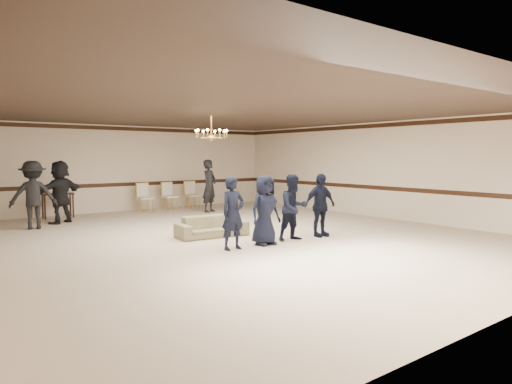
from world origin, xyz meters
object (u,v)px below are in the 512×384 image
Objects in this scene: boy_c at (294,208)px; chandelier at (211,126)px; banquet_chair_mid at (170,196)px; adult_left at (33,195)px; adult_mid at (60,192)px; adult_right at (210,186)px; banquet_chair_left at (145,198)px; boy_a at (233,213)px; banquet_chair_right at (193,195)px; boy_b at (265,210)px; boy_d at (320,205)px; console_table at (58,205)px; settee at (212,226)px.

chandelier is at bearing 117.23° from boy_c.
banquet_chair_mid is at bearing 92.98° from boy_c.
adult_left is 1.14m from adult_mid.
banquet_chair_left is (-1.86, 1.52, -0.44)m from adult_right.
boy_a reaches higher than banquet_chair_left.
banquet_chair_right is at bearing 164.41° from adult_mid.
boy_c reaches higher than banquet_chair_left.
boy_a is 1.00× the size of boy_b.
adult_right reaches higher than boy_d.
adult_right is at bearing -66.41° from banquet_chair_mid.
boy_c is 0.84× the size of adult_left.
console_table is (-3.55, 7.79, -0.39)m from boy_c.
chandelier is at bearing -95.66° from banquet_chair_left.
boy_b is 1.55× the size of banquet_chair_mid.
boy_a is 0.88× the size of settee.
console_table reaches higher than settee.
settee is at bearing -113.97° from banquet_chair_right.
banquet_chair_left is (1.25, 7.59, -0.29)m from boy_a.
chandelier reaches higher than boy_a.
boy_a is 0.84× the size of adult_left.
banquet_chair_right is (0.14, 1.52, -0.44)m from adult_right.
adult_right is at bearing -41.16° from banquet_chair_left.
adult_left is 6.01m from adult_right.
settee is 0.95× the size of adult_mid.
banquet_chair_left is at bearing 171.42° from adult_mid.
adult_right is (2.21, 6.07, 0.16)m from boy_b.
banquet_chair_left is 1.00× the size of banquet_chair_mid.
adult_mid is (-1.99, 6.47, 0.16)m from boy_a.
adult_left is at bearing -162.44° from banquet_chair_right.
boy_c is 0.84× the size of adult_right.
banquet_chair_left is (0.35, 7.59, -0.29)m from boy_b.
boy_a and boy_b have the same top height.
adult_left reaches higher than boy_b.
adult_right is at bearing 59.38° from chandelier.
adult_left reaches higher than boy_a.
boy_c is 1.55× the size of banquet_chair_mid.
chandelier is 6.21m from banquet_chair_right.
banquet_chair_right is at bearing 56.74° from adult_right.
chandelier is at bearing 66.32° from boy_a.
banquet_chair_mid reaches higher than settee.
chandelier reaches higher than boy_d.
boy_d reaches higher than banquet_chair_right.
chandelier reaches higher than adult_left.
boy_a reaches higher than banquet_chair_right.
boy_c is at bearing -99.32° from banquet_chair_mid.
adult_right is (3.11, 6.07, 0.16)m from boy_a.
boy_b is at bearing -2.58° from boy_a.
boy_b is 7.71m from banquet_chair_mid.
boy_d is 7.62m from banquet_chair_right.
boy_d is 0.88× the size of settee.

